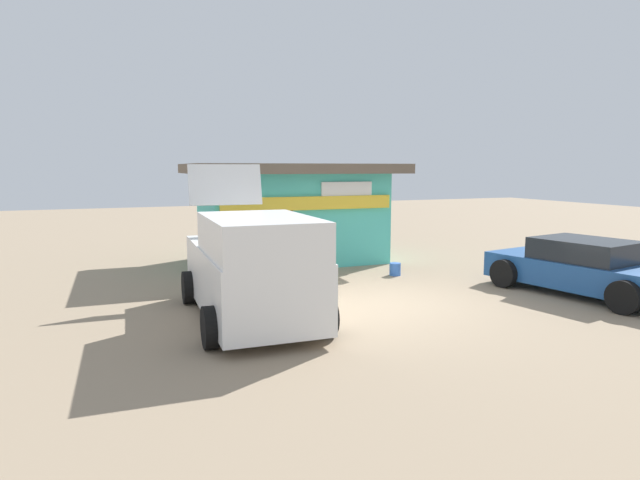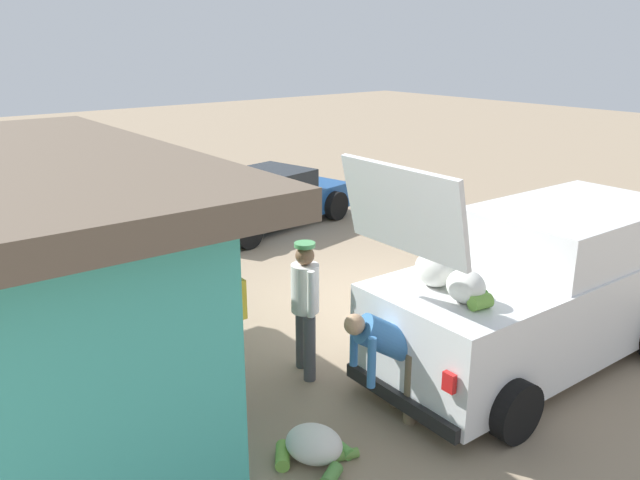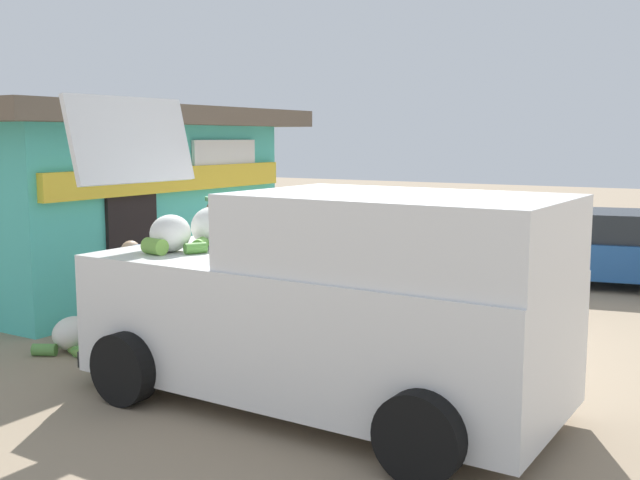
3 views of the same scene
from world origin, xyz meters
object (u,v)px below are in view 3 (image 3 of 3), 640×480
(unloaded_banana_pile, at_px, (72,335))
(storefront_bar, at_px, (102,197))
(delivery_van, at_px, (333,302))
(paint_bucket, at_px, (330,281))
(parked_sedan, at_px, (587,248))
(customer_bending, at_px, (147,288))
(vendor_standing, at_px, (216,256))

(unloaded_banana_pile, bearing_deg, storefront_bar, 40.12)
(delivery_van, xyz_separation_m, paint_bucket, (4.51, 2.60, -0.81))
(paint_bucket, bearing_deg, parked_sedan, -50.00)
(customer_bending, relative_size, unloaded_banana_pile, 1.55)
(parked_sedan, height_order, customer_bending, customer_bending)
(delivery_van, height_order, parked_sedan, delivery_van)
(vendor_standing, bearing_deg, storefront_bar, 69.58)
(delivery_van, bearing_deg, unloaded_banana_pile, 88.12)
(parked_sedan, relative_size, customer_bending, 3.33)
(delivery_van, distance_m, customer_bending, 2.46)
(storefront_bar, bearing_deg, paint_bucket, -60.38)
(storefront_bar, height_order, parked_sedan, storefront_bar)
(unloaded_banana_pile, xyz_separation_m, paint_bucket, (4.39, -0.91, -0.01))
(parked_sedan, bearing_deg, paint_bucket, 130.00)
(parked_sedan, bearing_deg, unloaded_banana_pile, 149.38)
(parked_sedan, distance_m, vendor_standing, 6.66)
(paint_bucket, bearing_deg, customer_bending, -177.83)
(delivery_van, height_order, customer_bending, delivery_van)
(storefront_bar, height_order, paint_bucket, storefront_bar)
(storefront_bar, distance_m, paint_bucket, 3.83)
(vendor_standing, bearing_deg, unloaded_banana_pile, 145.42)
(vendor_standing, xyz_separation_m, unloaded_banana_pile, (-1.43, 0.99, -0.81))
(delivery_van, bearing_deg, storefront_bar, 64.45)
(vendor_standing, bearing_deg, paint_bucket, 1.48)
(unloaded_banana_pile, bearing_deg, paint_bucket, -11.71)
(unloaded_banana_pile, bearing_deg, customer_bending, -83.55)
(storefront_bar, xyz_separation_m, vendor_standing, (-1.19, -3.19, -0.52))
(storefront_bar, height_order, customer_bending, storefront_bar)
(storefront_bar, height_order, vendor_standing, storefront_bar)
(storefront_bar, height_order, delivery_van, storefront_bar)
(vendor_standing, xyz_separation_m, paint_bucket, (2.96, 0.08, -0.82))
(parked_sedan, bearing_deg, customer_bending, 155.74)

